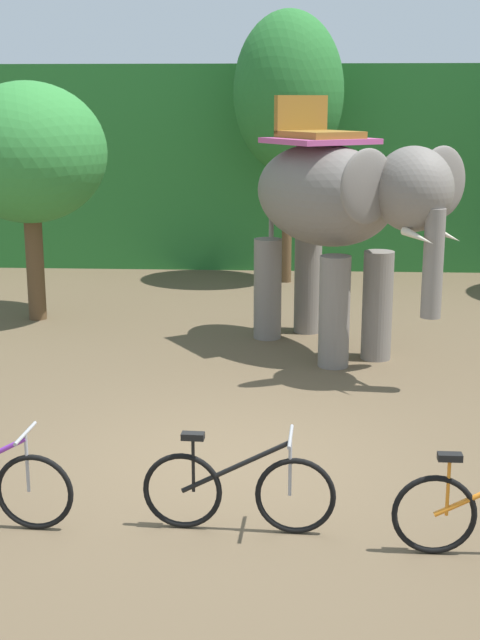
% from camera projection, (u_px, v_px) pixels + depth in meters
% --- Properties ---
extents(ground_plane, '(80.00, 80.00, 0.00)m').
position_uv_depth(ground_plane, '(226.00, 462.00, 9.38)').
color(ground_plane, brown).
extents(foliage_hedge, '(36.00, 6.00, 4.46)m').
position_uv_depth(foliage_hedge, '(265.00, 161.00, 22.22)').
color(foliage_hedge, '#28702D').
rests_on(foliage_hedge, ground).
extents(tree_far_right, '(2.61, 2.61, 4.03)m').
position_uv_depth(tree_far_right, '(29.00, 154.00, 14.81)').
color(tree_far_right, brown).
rests_on(tree_far_right, ground).
extents(tree_left, '(2.21, 2.21, 5.45)m').
position_uv_depth(tree_left, '(289.00, 93.00, 17.71)').
color(tree_left, brown).
rests_on(tree_left, ground).
extents(elephant, '(3.31, 4.00, 3.78)m').
position_uv_depth(elephant, '(336.00, 207.00, 12.89)').
color(elephant, slate).
rests_on(elephant, ground).
extents(bike_black, '(1.71, 0.52, 0.92)m').
position_uv_depth(bike_black, '(238.00, 490.00, 7.80)').
color(bike_black, black).
rests_on(bike_black, ground).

